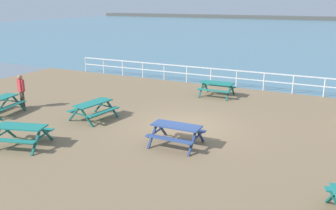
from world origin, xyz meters
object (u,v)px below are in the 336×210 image
object	(u,v)px
picnic_table_near_left	(93,107)
visitor	(21,89)
picnic_table_mid_centre	(21,131)
picnic_table_far_left	(0,102)
picnic_table_near_right	(217,86)
picnic_table_far_right	(176,130)

from	to	relation	value
picnic_table_near_left	visitor	world-z (taller)	visitor
picnic_table_mid_centre	picnic_table_far_left	bearing A→B (deg)	133.40
picnic_table_near_right	picnic_table_far_left	xyz separation A→B (m)	(-8.00, -7.62, 0.00)
picnic_table_far_left	visitor	size ratio (longest dim) A/B	1.21
picnic_table_near_left	picnic_table_far_right	distance (m)	4.70
picnic_table_far_right	visitor	bearing A→B (deg)	173.11
picnic_table_near_left	visitor	size ratio (longest dim) A/B	1.20
picnic_table_far_left	visitor	xyz separation A→B (m)	(0.15, 1.18, 0.36)
picnic_table_far_left	visitor	bearing A→B (deg)	-15.87
picnic_table_far_left	visitor	distance (m)	1.24
picnic_table_near_left	picnic_table_far_left	world-z (taller)	same
picnic_table_near_left	picnic_table_near_right	world-z (taller)	same
picnic_table_far_left	picnic_table_far_right	distance (m)	8.95
picnic_table_near_right	picnic_table_far_left	bearing A→B (deg)	-137.10
picnic_table_near_right	picnic_table_far_right	distance (m)	7.42
picnic_table_far_right	visitor	size ratio (longest dim) A/B	1.10
picnic_table_near_left	picnic_table_mid_centre	world-z (taller)	same
picnic_table_mid_centre	visitor	world-z (taller)	visitor
picnic_table_near_left	visitor	bearing A→B (deg)	100.01
picnic_table_far_right	visitor	xyz separation A→B (m)	(-8.80, 0.92, 0.36)
picnic_table_near_right	visitor	bearing A→B (deg)	-141.34
picnic_table_near_right	picnic_table_mid_centre	world-z (taller)	same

